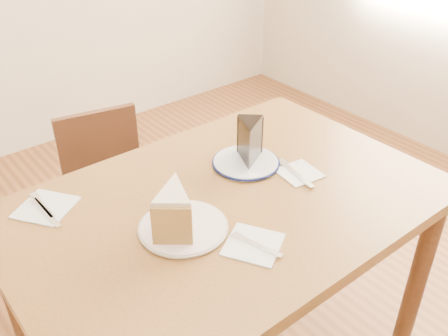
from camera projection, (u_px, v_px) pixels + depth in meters
table at (227, 227)px, 1.44m from camera, size 1.20×0.80×0.75m
chair_far at (113, 199)px, 1.95m from camera, size 0.43×0.43×0.74m
plate_cream at (183, 227)px, 1.27m from camera, size 0.22×0.22×0.01m
plate_navy at (246, 162)px, 1.53m from camera, size 0.20×0.20×0.01m
carrot_cake at (175, 208)px, 1.24m from camera, size 0.16×0.16×0.11m
chocolate_cake at (250, 144)px, 1.50m from camera, size 0.13×0.13×0.12m
napkin_cream at (253, 244)px, 1.22m from camera, size 0.18×0.18×0.00m
napkin_navy at (299, 173)px, 1.49m from camera, size 0.13×0.13×0.00m
napkin_spare at (46, 207)px, 1.35m from camera, size 0.19×0.19×0.00m
fork_cream at (257, 245)px, 1.21m from camera, size 0.05×0.14×0.00m
knife_navy at (296, 173)px, 1.48m from camera, size 0.05×0.17×0.00m
fork_spare at (43, 205)px, 1.35m from camera, size 0.02×0.14×0.00m
knife_spare at (46, 212)px, 1.32m from camera, size 0.02×0.16×0.00m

